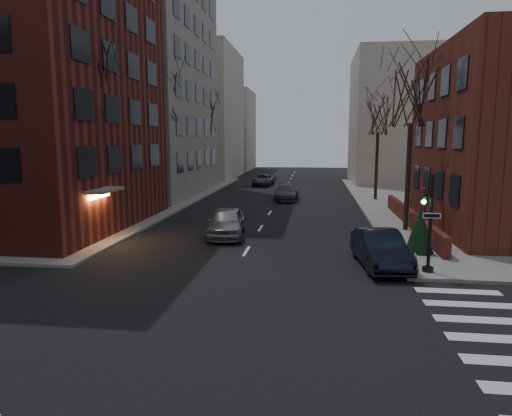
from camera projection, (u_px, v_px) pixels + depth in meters
The scene contains 21 objects.
ground at pixel (172, 372), 10.95m from camera, with size 160.00×160.00×0.00m, color black.
building_left_brick at pixel (5, 82), 27.73m from camera, with size 15.00×15.00×18.00m, color maroon.
building_left_tan at pixel (107, 51), 44.33m from camera, with size 18.00×18.00×28.00m, color #9E9382.
low_wall_right at pixel (411, 218), 28.32m from camera, with size 0.35×16.00×1.00m, color #5B241A.
building_distant_la at pixel (187, 114), 65.42m from camera, with size 14.00×16.00×18.00m, color #B3A998.
building_distant_ra at pixel (410, 119), 56.89m from camera, with size 14.00×14.00×16.00m, color #B3A998.
building_distant_lb at pixel (224, 131), 82.14m from camera, with size 10.00×12.00×14.00m, color #B3A998.
traffic_signal at pixel (428, 230), 18.49m from camera, with size 0.76×0.44×4.00m.
tree_left_a at pixel (90, 84), 24.52m from camera, with size 4.18×4.18×10.26m.
tree_left_b at pixel (163, 96), 36.22m from camera, with size 4.40×4.40×10.80m.
tree_left_c at pixel (205, 116), 50.08m from camera, with size 3.96×3.96×9.72m.
tree_right_a at pixel (412, 95), 26.29m from camera, with size 3.96×3.96×9.72m.
tree_right_b at pixel (379, 115), 40.08m from camera, with size 3.74×3.74×9.18m.
streetlamp_near at pixel (154, 157), 32.92m from camera, with size 0.36×0.36×6.28m.
streetlamp_far at pixel (214, 150), 52.53m from camera, with size 0.36×0.36×6.28m.
parked_sedan at pixel (380, 249), 19.86m from camera, with size 1.69×4.86×1.60m, color black.
car_lane_silver at pixel (226, 222), 26.01m from camera, with size 1.96×4.87×1.66m, color gray.
car_lane_gray at pixel (286, 192), 41.50m from camera, with size 2.02×4.96×1.44m, color #424348.
car_lane_far at pixel (263, 180), 54.82m from camera, with size 2.22×4.82×1.34m, color #434449.
sandwich_board at pixel (413, 264), 18.29m from camera, with size 0.37×0.52×0.83m, color silver.
evergreen_shrub at pixel (420, 230), 21.72m from camera, with size 1.34×1.34×2.23m, color black.
Camera 1 is at (3.30, -9.90, 5.56)m, focal length 32.00 mm.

